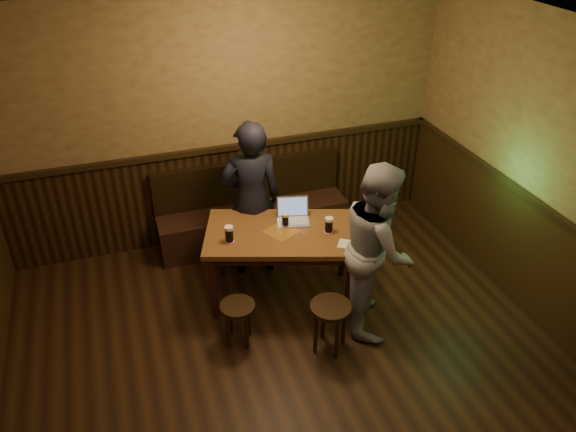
# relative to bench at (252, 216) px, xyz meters

# --- Properties ---
(room) EXTENTS (5.04, 6.04, 2.84)m
(room) POSITION_rel_bench_xyz_m (-0.21, -2.53, 0.89)
(room) COLOR black
(room) RESTS_ON ground
(bench) EXTENTS (2.20, 0.50, 0.95)m
(bench) POSITION_rel_bench_xyz_m (0.00, 0.00, 0.00)
(bench) COLOR black
(bench) RESTS_ON ground
(pub_table) EXTENTS (1.66, 1.26, 0.79)m
(pub_table) POSITION_rel_bench_xyz_m (-0.00, -1.11, 0.37)
(pub_table) COLOR brown
(pub_table) RESTS_ON ground
(stool_left) EXTENTS (0.42, 0.42, 0.44)m
(stool_left) POSITION_rel_bench_xyz_m (-0.59, -1.62, 0.04)
(stool_left) COLOR black
(stool_left) RESTS_ON ground
(stool_right) EXTENTS (0.40, 0.40, 0.50)m
(stool_right) POSITION_rel_bench_xyz_m (0.18, -1.97, 0.09)
(stool_right) COLOR black
(stool_right) RESTS_ON ground
(pint_left) EXTENTS (0.11, 0.11, 0.17)m
(pint_left) POSITION_rel_bench_xyz_m (-0.52, -1.11, 0.56)
(pint_left) COLOR maroon
(pint_left) RESTS_ON pub_table
(pint_mid) EXTENTS (0.09, 0.09, 0.14)m
(pint_mid) POSITION_rel_bench_xyz_m (0.07, -1.02, 0.55)
(pint_mid) COLOR maroon
(pint_mid) RESTS_ON pub_table
(pint_right) EXTENTS (0.10, 0.10, 0.16)m
(pint_right) POSITION_rel_bench_xyz_m (0.43, -1.26, 0.55)
(pint_right) COLOR maroon
(pint_right) RESTS_ON pub_table
(laptop) EXTENTS (0.37, 0.32, 0.22)m
(laptop) POSITION_rel_bench_xyz_m (0.18, -0.94, 0.53)
(laptop) COLOR silver
(laptop) RESTS_ON pub_table
(menu) EXTENTS (0.27, 0.25, 0.00)m
(menu) POSITION_rel_bench_xyz_m (0.54, -1.53, 0.48)
(menu) COLOR silver
(menu) RESTS_ON pub_table
(person_suit) EXTENTS (0.67, 0.48, 1.74)m
(person_suit) POSITION_rel_bench_xyz_m (-0.15, -0.57, 0.56)
(person_suit) COLOR black
(person_suit) RESTS_ON ground
(person_grey) EXTENTS (0.90, 1.00, 1.69)m
(person_grey) POSITION_rel_bench_xyz_m (0.72, -1.73, 0.53)
(person_grey) COLOR gray
(person_grey) RESTS_ON ground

